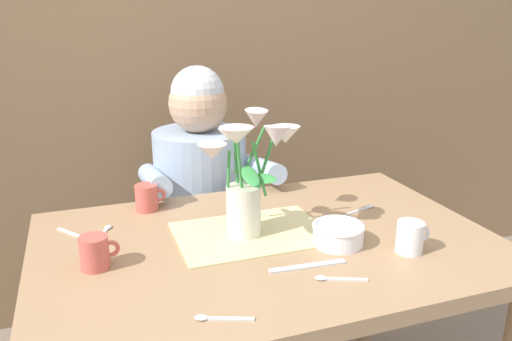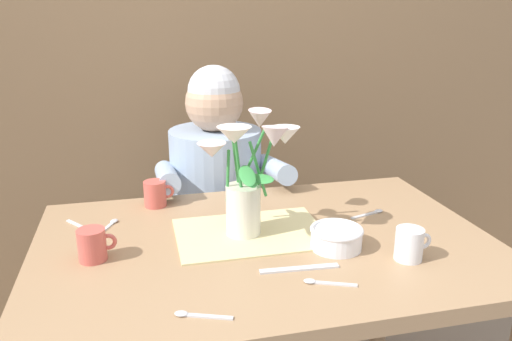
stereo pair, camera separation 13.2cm
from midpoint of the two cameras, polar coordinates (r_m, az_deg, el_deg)
name	(u,v)px [view 2 (the right image)]	position (r m, az deg, el deg)	size (l,w,h in m)	color
wood_panel_backdrop	(205,27)	(2.24, -4.07, 15.83)	(4.00, 0.10, 2.50)	brown
dining_table	(266,273)	(1.39, 3.87, -11.52)	(1.20, 0.80, 0.74)	#9E7A56
seated_person	(217,215)	(1.96, -2.46, -5.11)	(0.45, 0.47, 1.14)	#4C4C56
striped_placemat	(251,233)	(1.38, 2.14, -7.11)	(0.40, 0.28, 0.01)	beige
flower_vase	(247,172)	(1.31, 1.87, -0.18)	(0.27, 0.24, 0.33)	silver
ceramic_bowl	(336,237)	(1.32, 11.90, -7.38)	(0.14, 0.14, 0.06)	white
dinner_knife	(299,269)	(1.22, 8.06, -10.94)	(0.19, 0.02, 0.01)	silver
ceramic_mug	(410,244)	(1.31, 19.72, -7.85)	(0.09, 0.07, 0.08)	silver
coffee_cup	(156,194)	(1.58, -8.88, -2.62)	(0.09, 0.07, 0.08)	#CC564C
tea_cup	(93,245)	(1.28, -15.08, -8.13)	(0.09, 0.07, 0.08)	#CC564C
spoon_0	(194,315)	(1.05, -3.27, -16.01)	(0.12, 0.06, 0.01)	silver
spoon_1	(372,213)	(1.57, 15.30, -4.67)	(0.12, 0.05, 0.01)	silver
spoon_2	(321,282)	(1.17, 10.68, -12.34)	(0.12, 0.06, 0.01)	silver
spoon_3	(83,227)	(1.48, -16.49, -6.18)	(0.08, 0.10, 0.01)	silver
spoon_4	(110,225)	(1.47, -13.67, -6.02)	(0.07, 0.11, 0.01)	silver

